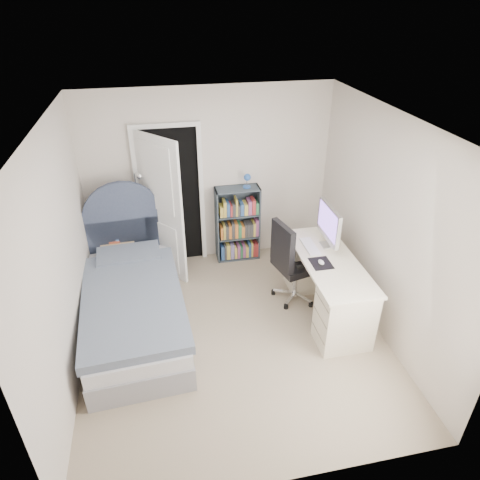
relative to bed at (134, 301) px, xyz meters
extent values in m
cube|color=gray|center=(1.13, -0.46, -0.35)|extent=(3.40, 3.60, 0.05)
cube|color=white|center=(1.13, -0.46, 2.20)|extent=(3.40, 3.60, 0.05)
cube|color=beige|center=(1.13, 1.37, 0.93)|extent=(3.40, 0.05, 2.50)
cube|color=beige|center=(1.13, -2.28, 0.93)|extent=(3.40, 0.05, 2.50)
cube|color=beige|center=(-0.60, -0.46, 0.93)|extent=(0.05, 3.60, 2.50)
cube|color=beige|center=(2.85, -0.46, 0.93)|extent=(0.05, 3.60, 2.50)
cube|color=black|center=(0.58, 1.34, 0.68)|extent=(0.80, 0.01, 2.00)
cube|color=white|center=(0.15, 1.31, 0.68)|extent=(0.06, 0.06, 2.00)
cube|color=white|center=(1.01, 1.31, 0.68)|extent=(0.06, 0.06, 2.00)
cube|color=white|center=(0.58, 1.31, 1.71)|extent=(0.92, 0.06, 0.06)
cube|color=white|center=(0.43, 1.00, 0.68)|extent=(0.54, 0.64, 2.00)
cube|color=gray|center=(0.01, -0.11, -0.18)|extent=(1.20, 2.29, 0.29)
cube|color=silver|center=(0.01, -0.11, 0.05)|extent=(1.17, 2.25, 0.18)
cube|color=slate|center=(0.01, -0.23, 0.18)|extent=(1.22, 1.96, 0.11)
cube|color=slate|center=(-0.04, 0.69, 0.20)|extent=(0.82, 0.49, 0.13)
cube|color=#3B445C|center=(-0.06, 1.04, 0.12)|extent=(1.06, 0.13, 0.89)
cylinder|color=#3B445C|center=(-0.06, 1.04, 0.57)|extent=(1.06, 0.13, 1.06)
cylinder|color=#D9B585|center=(-0.39, 0.93, -0.04)|extent=(0.04, 0.04, 0.56)
cylinder|color=#D9B585|center=(-0.39, 1.31, -0.04)|extent=(0.04, 0.04, 0.56)
cylinder|color=#D9B585|center=(0.00, 0.93, -0.04)|extent=(0.04, 0.04, 0.56)
cylinder|color=#D9B585|center=(0.00, 1.31, -0.04)|extent=(0.04, 0.04, 0.56)
cube|color=#D9B585|center=(-0.20, 1.12, 0.22)|extent=(0.45, 0.45, 0.03)
cube|color=#D9B585|center=(-0.20, 1.12, -0.13)|extent=(0.40, 0.40, 0.02)
cube|color=#B24C33|center=(-0.25, 1.12, 0.25)|extent=(0.18, 0.24, 0.03)
cube|color=#3F598C|center=(-0.25, 1.12, 0.28)|extent=(0.17, 0.23, 0.03)
cube|color=#D8CC7F|center=(-0.25, 1.12, 0.31)|extent=(0.16, 0.22, 0.03)
cylinder|color=silver|center=(0.14, 1.19, -0.31)|extent=(0.21, 0.21, 0.02)
cylinder|color=silver|center=(0.14, 1.19, 0.42)|extent=(0.02, 0.02, 1.45)
sphere|color=silver|center=(0.20, 1.15, 1.11)|extent=(0.08, 0.08, 0.08)
cube|color=#38434C|center=(1.20, 1.21, 0.24)|extent=(0.02, 0.27, 1.13)
cube|color=#38434C|center=(1.81, 1.21, 0.24)|extent=(0.02, 0.27, 1.13)
cube|color=#38434C|center=(1.50, 1.21, 0.80)|extent=(0.63, 0.27, 0.02)
cube|color=#38434C|center=(1.50, 1.21, -0.31)|extent=(0.63, 0.27, 0.02)
cube|color=#38434C|center=(1.50, 1.34, 0.24)|extent=(0.63, 0.01, 1.13)
cube|color=#38434C|center=(1.50, 1.21, 0.04)|extent=(0.59, 0.25, 0.02)
cube|color=#38434C|center=(1.50, 1.21, 0.40)|extent=(0.59, 0.25, 0.02)
cylinder|color=#2755A9|center=(1.64, 1.21, 0.82)|extent=(0.11, 0.11, 0.02)
cylinder|color=silver|center=(1.64, 1.21, 0.89)|extent=(0.01, 0.01, 0.14)
sphere|color=#2755A9|center=(1.64, 1.18, 0.97)|extent=(0.10, 0.10, 0.10)
cube|color=#335999|center=(1.26, 1.19, -0.19)|extent=(0.05, 0.19, 0.21)
cube|color=#3F3F3F|center=(1.30, 1.19, -0.18)|extent=(0.03, 0.19, 0.23)
cube|color=#D8BF4C|center=(1.35, 1.19, -0.18)|extent=(0.05, 0.19, 0.23)
cube|color=#7F72B2|center=(1.41, 1.19, -0.17)|extent=(0.05, 0.19, 0.24)
cube|color=#D8BF4C|center=(1.46, 1.19, -0.20)|extent=(0.04, 0.19, 0.18)
cube|color=#994C7F|center=(1.50, 1.19, -0.19)|extent=(0.04, 0.19, 0.21)
cube|color=#337F4C|center=(1.54, 1.19, -0.20)|extent=(0.03, 0.19, 0.18)
cube|color=#994C7F|center=(1.59, 1.19, -0.20)|extent=(0.04, 0.19, 0.20)
cube|color=#D8BF4C|center=(1.63, 1.19, -0.21)|extent=(0.04, 0.19, 0.17)
cube|color=#335999|center=(1.67, 1.19, -0.18)|extent=(0.03, 0.19, 0.22)
cube|color=#D8BF4C|center=(1.71, 1.19, -0.18)|extent=(0.02, 0.19, 0.24)
cube|color=#B23333|center=(1.74, 1.19, -0.20)|extent=(0.02, 0.19, 0.20)
cube|color=#B23333|center=(1.78, 1.19, -0.19)|extent=(0.05, 0.19, 0.21)
cube|color=orange|center=(1.25, 1.19, 0.15)|extent=(0.03, 0.19, 0.19)
cube|color=#D8BF4C|center=(1.29, 1.19, 0.17)|extent=(0.03, 0.19, 0.22)
cube|color=#3F3F3F|center=(1.34, 1.19, 0.16)|extent=(0.04, 0.19, 0.20)
cube|color=orange|center=(1.38, 1.19, 0.16)|extent=(0.04, 0.19, 0.21)
cube|color=#3F3F3F|center=(1.42, 1.19, 0.18)|extent=(0.04, 0.19, 0.24)
cube|color=orange|center=(1.47, 1.19, 0.17)|extent=(0.04, 0.19, 0.23)
cube|color=#337F4C|center=(1.52, 1.19, 0.16)|extent=(0.04, 0.19, 0.20)
cube|color=orange|center=(1.57, 1.19, 0.15)|extent=(0.04, 0.19, 0.18)
cube|color=#3F3F3F|center=(1.61, 1.19, 0.16)|extent=(0.03, 0.19, 0.20)
cube|color=#3F3F3F|center=(1.65, 1.19, 0.16)|extent=(0.04, 0.19, 0.20)
cube|color=#3F3F3F|center=(1.70, 1.19, 0.16)|extent=(0.04, 0.19, 0.20)
cube|color=#D8BF4C|center=(1.74, 1.19, 0.16)|extent=(0.03, 0.19, 0.21)
cube|color=#994C7F|center=(1.78, 1.19, 0.18)|extent=(0.04, 0.19, 0.25)
cube|color=#D8BF4C|center=(1.26, 1.19, 0.49)|extent=(0.04, 0.19, 0.15)
cube|color=#D8BF4C|center=(1.31, 1.19, 0.53)|extent=(0.04, 0.19, 0.23)
cube|color=#335999|center=(1.35, 1.19, 0.52)|extent=(0.04, 0.19, 0.20)
cube|color=#B23333|center=(1.40, 1.19, 0.50)|extent=(0.03, 0.19, 0.17)
cube|color=#3F3F3F|center=(1.44, 1.19, 0.51)|extent=(0.04, 0.19, 0.18)
cube|color=#D8BF4C|center=(1.48, 1.19, 0.54)|extent=(0.02, 0.19, 0.25)
cube|color=#3F3F3F|center=(1.51, 1.19, 0.50)|extent=(0.03, 0.19, 0.16)
cube|color=#335999|center=(1.55, 1.19, 0.51)|extent=(0.05, 0.19, 0.17)
cube|color=#D8BF4C|center=(1.61, 1.19, 0.50)|extent=(0.05, 0.19, 0.16)
cube|color=#994C7F|center=(1.67, 1.19, 0.52)|extent=(0.05, 0.19, 0.21)
cube|color=#B23333|center=(1.72, 1.19, 0.53)|extent=(0.05, 0.19, 0.22)
cube|color=#337F4C|center=(1.77, 1.19, 0.50)|extent=(0.04, 0.19, 0.17)
cube|color=#F2E6CB|center=(2.31, -0.27, 0.44)|extent=(0.64, 1.59, 0.03)
cube|color=#F2E6CB|center=(2.31, -0.84, 0.05)|extent=(0.59, 0.42, 0.75)
cube|color=#F2E6CB|center=(2.31, 0.29, 0.05)|extent=(0.59, 0.42, 0.75)
cube|color=silver|center=(2.42, 0.05, 0.46)|extent=(0.17, 0.17, 0.01)
cube|color=silver|center=(2.45, 0.05, 0.58)|extent=(0.03, 0.06, 0.23)
cube|color=silver|center=(2.40, 0.05, 0.77)|extent=(0.05, 0.59, 0.42)
cube|color=#8E5EE4|center=(2.37, 0.05, 0.79)|extent=(0.00, 0.53, 0.34)
cube|color=white|center=(2.19, 0.05, 0.46)|extent=(0.14, 0.42, 0.02)
cube|color=black|center=(2.19, -0.33, 0.46)|extent=(0.23, 0.28, 0.00)
ellipsoid|color=white|center=(2.19, -0.33, 0.47)|extent=(0.06, 0.11, 0.03)
cube|color=silver|center=(2.18, 0.12, -0.26)|extent=(0.29, 0.11, 0.03)
cylinder|color=black|center=(2.31, 0.15, -0.29)|extent=(0.07, 0.07, 0.06)
cube|color=silver|center=(2.05, 0.22, -0.26)|extent=(0.06, 0.29, 0.03)
cylinder|color=black|center=(2.06, 0.36, -0.29)|extent=(0.07, 0.07, 0.06)
cube|color=silver|center=(1.92, 0.14, -0.26)|extent=(0.28, 0.15, 0.03)
cylinder|color=black|center=(1.79, 0.19, -0.29)|extent=(0.07, 0.07, 0.06)
cube|color=silver|center=(1.96, -0.02, -0.26)|extent=(0.22, 0.25, 0.03)
cylinder|color=black|center=(1.87, -0.13, -0.29)|extent=(0.07, 0.07, 0.06)
cube|color=silver|center=(2.12, -0.03, -0.26)|extent=(0.19, 0.27, 0.03)
cylinder|color=black|center=(2.19, -0.15, -0.29)|extent=(0.07, 0.07, 0.06)
cylinder|color=silver|center=(2.04, 0.09, -0.04)|extent=(0.06, 0.06, 0.43)
cube|color=black|center=(2.04, 0.09, 0.19)|extent=(0.60, 0.60, 0.09)
cube|color=black|center=(1.83, 0.03, 0.52)|extent=(0.18, 0.46, 0.57)
cube|color=black|center=(2.09, -0.18, 0.36)|extent=(0.31, 0.11, 0.03)
cube|color=black|center=(1.96, 0.34, 0.36)|extent=(0.31, 0.11, 0.03)
camera|label=1|loc=(0.44, -4.18, 3.20)|focal=32.00mm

